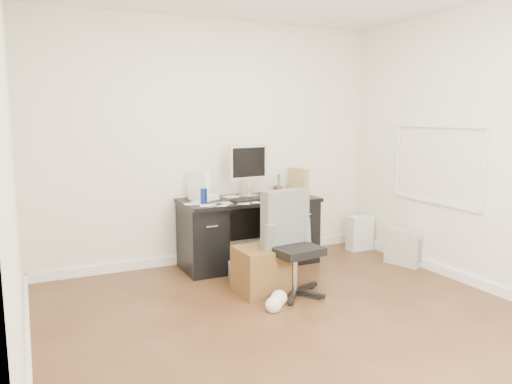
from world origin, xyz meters
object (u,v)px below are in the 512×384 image
lcd_monitor (248,171)px  office_chair (295,244)px  pc_tower (404,247)px  wicker_basket (261,270)px  keyboard (249,200)px  desk (249,229)px

lcd_monitor → office_chair: bearing=-100.0°
pc_tower → wicker_basket: 1.84m
office_chair → pc_tower: 1.64m
keyboard → office_chair: office_chair is taller
lcd_monitor → keyboard: (-0.10, -0.26, -0.29)m
pc_tower → desk: bearing=135.6°
lcd_monitor → office_chair: size_ratio=0.61×
lcd_monitor → office_chair: lcd_monitor is taller
desk → office_chair: bearing=-90.8°
keyboard → wicker_basket: bearing=-116.4°
wicker_basket → pc_tower: bearing=3.9°
desk → office_chair: size_ratio=1.55×
keyboard → pc_tower: keyboard is taller
keyboard → wicker_basket: 0.92m
pc_tower → wicker_basket: wicker_basket is taller
desk → wicker_basket: desk is taller
keyboard → lcd_monitor: bearing=59.0°
lcd_monitor → pc_tower: bearing=-36.4°
keyboard → office_chair: 0.95m
lcd_monitor → keyboard: 0.40m
desk → pc_tower: desk is taller
desk → wicker_basket: bearing=-107.4°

